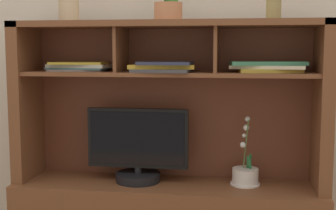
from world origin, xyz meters
name	(u,v)px	position (x,y,z in m)	size (l,w,h in m)	color
back_wall	(175,14)	(0.00, 0.23, 1.40)	(6.00, 0.02, 2.80)	beige
media_console	(168,207)	(0.00, 0.01, 0.41)	(1.54, 0.44, 1.35)	brown
tv_monitor	(138,150)	(-0.15, -0.01, 0.71)	(0.51, 0.22, 0.37)	black
potted_orchid	(245,175)	(0.39, 0.01, 0.60)	(0.15, 0.15, 0.34)	beige
magazine_stack_left	(163,67)	(-0.02, -0.05, 1.13)	(0.32, 0.22, 0.05)	#3B3A3F
magazine_stack_centre	(80,66)	(-0.46, 0.02, 1.13)	(0.34, 0.22, 0.05)	gray
magazine_stack_right	(268,67)	(0.48, 0.00, 1.13)	(0.37, 0.19, 0.05)	#B49634
diffuser_bottle	(274,5)	(0.50, -0.02, 1.42)	(0.07, 0.07, 0.28)	olive
potted_succulent	(167,3)	(0.00, 0.00, 1.44)	(0.16, 0.16, 0.23)	#AE6D47
ceramic_vase	(69,2)	(-0.50, -0.01, 1.45)	(0.11, 0.11, 0.20)	tan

